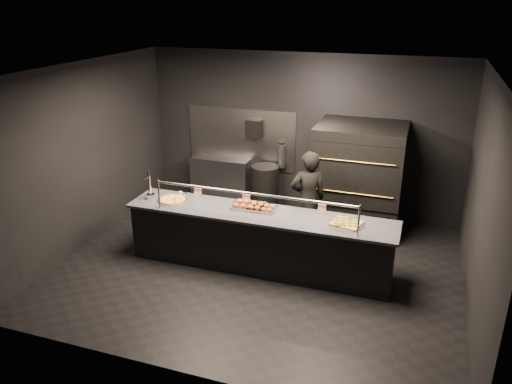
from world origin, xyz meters
TOP-DOWN VIEW (x-y plane):
  - room at (-0.02, 0.05)m, footprint 6.04×6.00m
  - service_counter at (0.00, -0.00)m, footprint 4.10×0.78m
  - pizza_oven at (1.20, 1.90)m, footprint 1.50×1.23m
  - prep_shelf at (-1.60, 2.32)m, footprint 1.20×0.35m
  - towel_dispenser at (-0.90, 2.39)m, footprint 0.30×0.20m
  - fire_extinguisher at (-0.35, 2.40)m, footprint 0.14×0.14m
  - beer_tap at (-1.82, -0.03)m, footprint 0.14×0.20m
  - round_pizza at (-1.45, 0.01)m, footprint 0.48×0.48m
  - slider_tray_a at (-0.22, 0.15)m, footprint 0.58×0.48m
  - slider_tray_b at (-0.00, 0.13)m, footprint 0.46×0.36m
  - square_pizza at (1.30, 0.01)m, footprint 0.50×0.50m
  - condiment_jar at (-1.37, 0.19)m, footprint 0.14×0.05m
  - tent_cards at (-0.18, 0.28)m, footprint 2.14×0.04m
  - trash_bin at (-0.60, 2.16)m, footprint 0.54×0.54m
  - worker at (0.51, 0.98)m, footprint 0.72×0.64m

SIDE VIEW (x-z plane):
  - trash_bin at x=-0.60m, z-range 0.00..0.90m
  - prep_shelf at x=-1.60m, z-range 0.00..0.90m
  - service_counter at x=0.00m, z-range -0.22..1.15m
  - worker at x=0.51m, z-range 0.00..1.65m
  - round_pizza at x=-1.45m, z-range 0.92..0.95m
  - square_pizza at x=1.30m, z-range 0.92..0.96m
  - slider_tray_b at x=0.00m, z-range 0.91..0.98m
  - slider_tray_a at x=-0.22m, z-range 0.91..0.99m
  - condiment_jar at x=-1.37m, z-range 0.92..1.01m
  - pizza_oven at x=1.20m, z-range 0.01..1.92m
  - tent_cards at x=-0.18m, z-range 0.92..1.07m
  - fire_extinguisher at x=-0.35m, z-range 0.81..1.31m
  - beer_tap at x=-1.82m, z-range 0.81..1.34m
  - room at x=-0.02m, z-range 0.00..3.00m
  - towel_dispenser at x=-0.90m, z-range 1.38..1.73m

